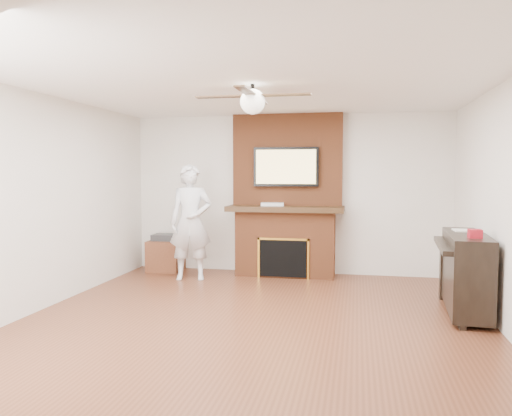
% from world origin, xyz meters
% --- Properties ---
extents(room_shell, '(5.36, 5.86, 2.86)m').
position_xyz_m(room_shell, '(0.00, 0.00, 1.25)').
color(room_shell, '#522918').
rests_on(room_shell, ground).
extents(fireplace, '(1.78, 0.64, 2.50)m').
position_xyz_m(fireplace, '(0.00, 2.55, 1.00)').
color(fireplace, brown).
rests_on(fireplace, ground).
extents(tv, '(1.00, 0.08, 0.60)m').
position_xyz_m(tv, '(0.00, 2.50, 1.68)').
color(tv, black).
rests_on(tv, fireplace).
extents(ceiling_fan, '(1.21, 1.21, 0.31)m').
position_xyz_m(ceiling_fan, '(-0.00, 0.00, 2.33)').
color(ceiling_fan, black).
rests_on(ceiling_fan, room_shell).
extents(person, '(0.71, 0.55, 1.71)m').
position_xyz_m(person, '(-1.34, 1.93, 0.86)').
color(person, silver).
rests_on(person, ground).
extents(side_table, '(0.53, 0.53, 0.59)m').
position_xyz_m(side_table, '(-1.96, 2.48, 0.27)').
color(side_table, '#5B2E1A').
rests_on(side_table, ground).
extents(piano, '(0.61, 1.41, 1.00)m').
position_xyz_m(piano, '(2.28, 0.79, 0.49)').
color(piano, black).
rests_on(piano, ground).
extents(cable_box, '(0.37, 0.25, 0.05)m').
position_xyz_m(cable_box, '(-0.20, 2.45, 1.10)').
color(cable_box, silver).
rests_on(cable_box, fireplace).
extents(candle_orange, '(0.07, 0.07, 0.12)m').
position_xyz_m(candle_orange, '(-0.19, 2.33, 0.06)').
color(candle_orange, red).
rests_on(candle_orange, ground).
extents(candle_green, '(0.06, 0.06, 0.09)m').
position_xyz_m(candle_green, '(0.08, 2.31, 0.05)').
color(candle_green, '#458B37').
rests_on(candle_green, ground).
extents(candle_cream, '(0.08, 0.08, 0.12)m').
position_xyz_m(candle_cream, '(0.15, 2.30, 0.06)').
color(candle_cream, '#EFE5BE').
rests_on(candle_cream, ground).
extents(candle_blue, '(0.06, 0.06, 0.09)m').
position_xyz_m(candle_blue, '(0.11, 2.33, 0.04)').
color(candle_blue, teal).
rests_on(candle_blue, ground).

